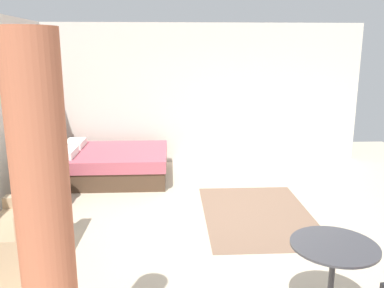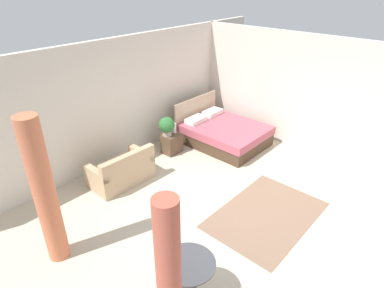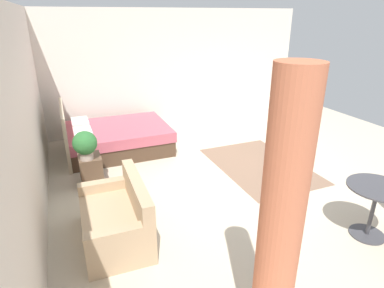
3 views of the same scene
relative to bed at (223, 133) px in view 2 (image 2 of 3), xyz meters
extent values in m
cube|color=beige|center=(-1.96, -1.81, -0.29)|extent=(9.16, 9.36, 0.02)
cube|color=silver|center=(-1.96, 1.37, 1.11)|extent=(9.16, 0.12, 2.78)
cube|color=silver|center=(1.12, -1.81, 1.11)|extent=(0.12, 6.36, 2.78)
cube|color=#7F604C|center=(-1.77, -2.36, -0.28)|extent=(2.22, 1.50, 0.01)
cube|color=#473323|center=(0.00, -0.08, -0.13)|extent=(1.56, 1.96, 0.31)
cube|color=#B25160|center=(0.00, -0.08, 0.13)|extent=(1.60, 2.00, 0.20)
cube|color=tan|center=(0.00, 0.93, 0.23)|extent=(1.61, 0.07, 1.02)
cube|color=white|center=(-0.34, 0.62, 0.29)|extent=(0.56, 0.32, 0.12)
cube|color=white|center=(0.34, 0.62, 0.29)|extent=(0.56, 0.32, 0.12)
cube|color=tan|center=(-2.87, 0.51, -0.08)|extent=(1.29, 0.79, 0.40)
cube|color=tan|center=(-2.87, 0.20, 0.31)|extent=(1.28, 0.17, 0.37)
cube|color=tan|center=(-2.30, 0.49, 0.19)|extent=(0.16, 0.76, 0.14)
cube|color=tan|center=(-3.43, 0.52, 0.19)|extent=(0.16, 0.76, 0.14)
cube|color=brown|center=(-1.24, 0.61, -0.04)|extent=(0.45, 0.35, 0.48)
cylinder|color=tan|center=(-1.34, 0.66, 0.26)|extent=(0.21, 0.21, 0.12)
sphere|color=#2D6B33|center=(-1.34, 0.66, 0.48)|extent=(0.38, 0.38, 0.38)
cylinder|color=silver|center=(-1.12, 0.65, 0.32)|extent=(0.13, 0.13, 0.24)
cylinder|color=#3F3F44|center=(-4.03, -2.49, 0.06)|extent=(0.05, 0.05, 0.69)
cylinder|color=#3F3F44|center=(-4.03, -2.49, 0.42)|extent=(0.72, 0.72, 0.02)
cylinder|color=#D1704C|center=(-4.79, -0.43, 0.91)|extent=(0.32, 0.32, 2.38)
camera|label=1|loc=(-6.97, -1.16, 1.99)|focal=37.46mm
camera|label=2|loc=(-6.21, -4.52, 3.71)|focal=30.75mm
camera|label=3|loc=(-6.32, 0.88, 2.35)|focal=30.12mm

